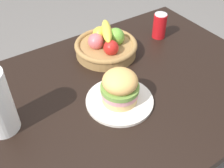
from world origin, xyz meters
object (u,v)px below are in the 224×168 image
plate (120,101)px  sandwich (120,87)px  soda_can (160,26)px  fruit_basket (106,45)px

plate → sandwich: sandwich is taller
soda_can → fruit_basket: 0.30m
plate → fruit_basket: bearing=66.5°
sandwich → fruit_basket: bearing=66.5°
sandwich → fruit_basket: size_ratio=0.50×
soda_can → fruit_basket: bearing=176.1°
fruit_basket → soda_can: bearing=-3.9°
soda_can → sandwich: bearing=-147.3°
plate → sandwich: size_ratio=1.80×
soda_can → fruit_basket: (-0.30, 0.02, -0.02)m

